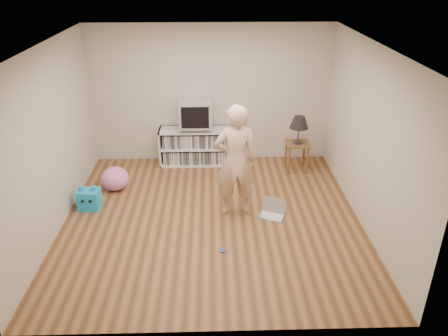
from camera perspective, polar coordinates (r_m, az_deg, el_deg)
ground at (r=6.76m, az=-1.57°, el=-6.59°), size 4.50×4.50×0.00m
walls at (r=6.16m, az=-1.72°, el=3.66°), size 4.52×4.52×2.60m
ceiling at (r=5.80m, az=-1.90°, el=15.64°), size 4.50×4.50×0.01m
media_unit at (r=8.41m, az=-3.61°, el=2.89°), size 1.40×0.45×0.70m
dvd_deck at (r=8.26m, az=-3.69°, el=5.31°), size 0.45×0.35×0.07m
crt_tv at (r=8.16m, az=-3.75°, el=7.17°), size 0.60×0.53×0.50m
side_table at (r=8.18m, az=9.52°, el=2.38°), size 0.42×0.42×0.55m
table_lamp at (r=7.99m, az=9.79°, el=5.83°), size 0.34×0.34×0.52m
person at (r=6.50m, az=1.51°, el=0.88°), size 0.68×0.48×1.77m
laptop at (r=6.86m, az=6.35°, el=-5.56°), size 0.46×0.42×0.25m
playing_cards at (r=6.07m, az=-0.22°, el=-10.72°), size 0.08×0.10×0.02m
plush_blue at (r=7.28m, az=-17.19°, el=-3.85°), size 0.35×0.31×0.38m
plush_pink at (r=7.71m, az=-14.06°, el=-1.35°), size 0.54×0.54×0.40m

